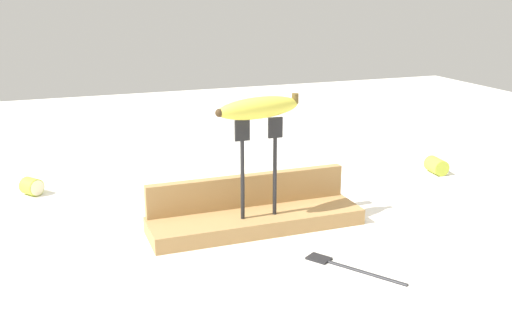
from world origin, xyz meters
name	(u,v)px	position (x,y,z in m)	size (l,w,h in m)	color
ground_plane	(256,228)	(0.00, 0.00, 0.00)	(3.00, 3.00, 0.00)	white
wooden_board	(256,221)	(0.00, 0.00, 0.01)	(0.39, 0.11, 0.03)	#A87F4C
board_backstop	(248,190)	(0.00, 0.04, 0.06)	(0.38, 0.02, 0.06)	#A87F4C
fork_stand_center	(259,159)	(0.00, -0.01, 0.13)	(0.09, 0.01, 0.18)	black
banana_raised_center	(259,108)	(0.00, -0.01, 0.22)	(0.17, 0.07, 0.04)	#DBD147
fork_fallen_near	(342,264)	(0.07, -0.19, 0.00)	(0.11, 0.15, 0.01)	black
banana_chunk_near	(436,166)	(0.51, 0.16, 0.02)	(0.04, 0.06, 0.04)	#B2C138
banana_chunk_far	(32,186)	(-0.38, 0.33, 0.02)	(0.05, 0.05, 0.04)	#B2C138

